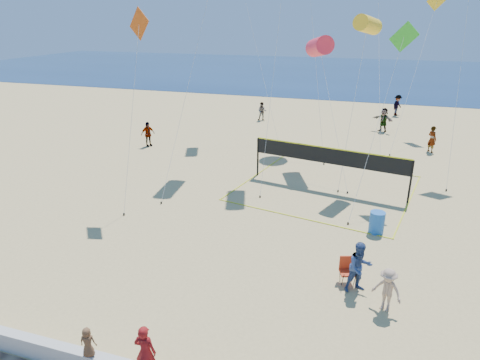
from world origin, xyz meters
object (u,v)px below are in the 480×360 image
(camp_chair, at_px, (347,268))
(trash_barrel, at_px, (377,222))
(volleyball_net, at_px, (329,161))
(woman, at_px, (145,352))

(camp_chair, relative_size, trash_barrel, 1.12)
(camp_chair, relative_size, volleyball_net, 0.11)
(trash_barrel, relative_size, volleyball_net, 0.10)
(woman, height_order, volleyball_net, volleyball_net)
(volleyball_net, bearing_deg, woman, -90.00)
(woman, distance_m, camp_chair, 7.35)
(volleyball_net, bearing_deg, camp_chair, -67.62)
(woman, distance_m, volleyball_net, 14.61)
(camp_chair, bearing_deg, woman, -146.37)
(camp_chair, xyz_separation_m, trash_barrel, (0.91, 4.09, -0.06))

